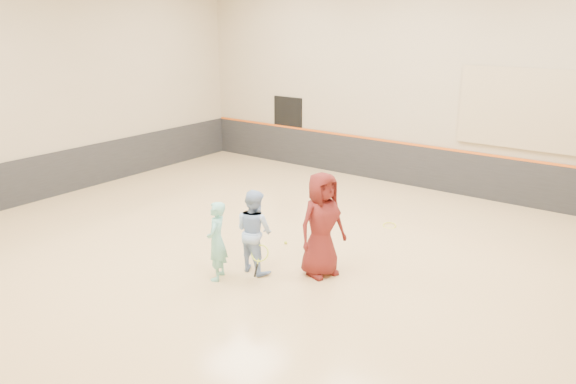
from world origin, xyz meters
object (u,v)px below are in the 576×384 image
Objects in this scene: spare_racket at (390,223)px; instructor at (254,231)px; girl at (217,241)px; young_man at (322,225)px.

instructor is at bearing -105.40° from spare_racket.
girl is at bearing 72.32° from instructor.
spare_racket is (-0.10, 3.08, -0.93)m from young_man.
young_man is at bearing -142.58° from instructor.
girl is 2.16× the size of spare_racket.
instructor reaches higher than girl.
young_man reaches higher than instructor.
girl is 0.76m from instructor.
young_man is at bearing 106.09° from girl.
spare_racket is at bearing -97.16° from instructor.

